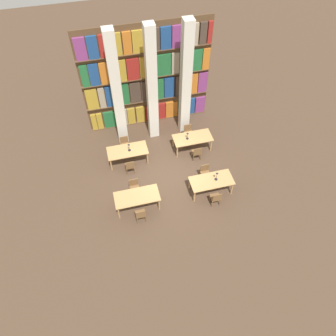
# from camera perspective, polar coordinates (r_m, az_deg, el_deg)

# --- Properties ---
(ground_plane) EXTENTS (40.00, 40.00, 0.00)m
(ground_plane) POSITION_cam_1_polar(r_m,az_deg,el_deg) (15.58, -0.12, -1.28)
(ground_plane) COLOR #4C3828
(bookshelf_bank) EXTENTS (6.37, 0.35, 5.50)m
(bookshelf_bank) POSITION_cam_1_polar(r_m,az_deg,el_deg) (16.66, -3.62, 15.25)
(bookshelf_bank) COLOR brown
(bookshelf_bank) RESTS_ON ground_plane
(pillar_left) EXTENTS (0.47, 0.47, 6.00)m
(pillar_left) POSITION_cam_1_polar(r_m,az_deg,el_deg) (15.40, -8.93, 12.92)
(pillar_left) COLOR silver
(pillar_left) RESTS_ON ground_plane
(pillar_center) EXTENTS (0.47, 0.47, 6.00)m
(pillar_center) POSITION_cam_1_polar(r_m,az_deg,el_deg) (15.56, -2.85, 13.95)
(pillar_center) COLOR silver
(pillar_center) RESTS_ON ground_plane
(pillar_right) EXTENTS (0.47, 0.47, 6.00)m
(pillar_right) POSITION_cam_1_polar(r_m,az_deg,el_deg) (15.89, 3.08, 14.80)
(pillar_right) COLOR silver
(pillar_right) RESTS_ON ground_plane
(reading_table_0) EXTENTS (1.91, 0.90, 0.78)m
(reading_table_0) POSITION_cam_1_polar(r_m,az_deg,el_deg) (14.05, -5.42, -5.12)
(reading_table_0) COLOR tan
(reading_table_0) RESTS_ON ground_plane
(chair_0) EXTENTS (0.42, 0.40, 0.87)m
(chair_0) POSITION_cam_1_polar(r_m,az_deg,el_deg) (13.83, -4.78, -8.08)
(chair_0) COLOR brown
(chair_0) RESTS_ON ground_plane
(chair_1) EXTENTS (0.42, 0.40, 0.87)m
(chair_1) POSITION_cam_1_polar(r_m,az_deg,el_deg) (14.66, -5.89, -3.31)
(chair_1) COLOR brown
(chair_1) RESTS_ON ground_plane
(reading_table_1) EXTENTS (1.91, 0.90, 0.78)m
(reading_table_1) POSITION_cam_1_polar(r_m,az_deg,el_deg) (14.61, 7.57, -2.36)
(reading_table_1) COLOR tan
(reading_table_1) RESTS_ON ground_plane
(chair_2) EXTENTS (0.42, 0.40, 0.87)m
(chair_2) POSITION_cam_1_polar(r_m,az_deg,el_deg) (14.39, 8.34, -5.17)
(chair_2) COLOR brown
(chair_2) RESTS_ON ground_plane
(chair_3) EXTENTS (0.42, 0.40, 0.87)m
(chair_3) POSITION_cam_1_polar(r_m,az_deg,el_deg) (15.19, 6.50, -0.75)
(chair_3) COLOR brown
(chair_3) RESTS_ON ground_plane
(desk_lamp_0) EXTENTS (0.14, 0.14, 0.48)m
(desk_lamp_0) POSITION_cam_1_polar(r_m,az_deg,el_deg) (14.35, 8.50, -1.18)
(desk_lamp_0) COLOR #232328
(desk_lamp_0) RESTS_ON reading_table_1
(reading_table_2) EXTENTS (1.91, 0.90, 0.78)m
(reading_table_2) POSITION_cam_1_polar(r_m,az_deg,el_deg) (15.76, -7.06, 2.87)
(reading_table_2) COLOR tan
(reading_table_2) RESTS_ON ground_plane
(chair_4) EXTENTS (0.42, 0.40, 0.87)m
(chair_4) POSITION_cam_1_polar(r_m,az_deg,el_deg) (15.44, -6.65, 0.35)
(chair_4) COLOR brown
(chair_4) RESTS_ON ground_plane
(chair_5) EXTENTS (0.42, 0.40, 0.87)m
(chair_5) POSITION_cam_1_polar(r_m,az_deg,el_deg) (16.43, -7.54, 4.16)
(chair_5) COLOR brown
(chair_5) RESTS_ON ground_plane
(desk_lamp_1) EXTENTS (0.14, 0.14, 0.45)m
(desk_lamp_1) POSITION_cam_1_polar(r_m,az_deg,el_deg) (15.47, -6.84, 3.83)
(desk_lamp_1) COLOR #232328
(desk_lamp_1) RESTS_ON reading_table_2
(reading_table_3) EXTENTS (1.91, 0.90, 0.78)m
(reading_table_3) POSITION_cam_1_polar(r_m,az_deg,el_deg) (16.28, 4.29, 5.10)
(reading_table_3) COLOR tan
(reading_table_3) RESTS_ON ground_plane
(chair_6) EXTENTS (0.42, 0.40, 0.87)m
(chair_6) POSITION_cam_1_polar(r_m,az_deg,el_deg) (15.97, 5.06, 2.73)
(chair_6) COLOR brown
(chair_6) RESTS_ON ground_plane
(chair_7) EXTENTS (0.42, 0.40, 0.87)m
(chair_7) POSITION_cam_1_polar(r_m,az_deg,el_deg) (16.93, 3.56, 6.30)
(chair_7) COLOR brown
(chair_7) RESTS_ON ground_plane
(desk_lamp_2) EXTENTS (0.14, 0.14, 0.41)m
(desk_lamp_2) POSITION_cam_1_polar(r_m,az_deg,el_deg) (15.95, 3.42, 5.82)
(desk_lamp_2) COLOR #232328
(desk_lamp_2) RESTS_ON reading_table_3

